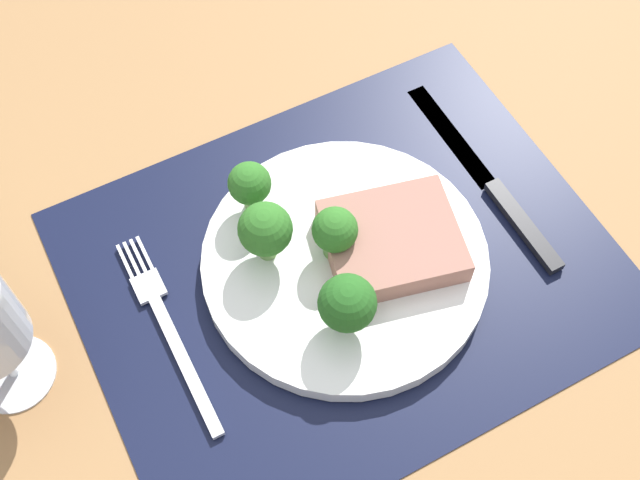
# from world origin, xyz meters

# --- Properties ---
(ground_plane) EXTENTS (1.40, 1.10, 0.03)m
(ground_plane) POSITION_xyz_m (0.00, 0.00, -0.01)
(ground_plane) COLOR #996D42
(placemat) EXTENTS (0.44, 0.35, 0.00)m
(placemat) POSITION_xyz_m (0.00, 0.00, 0.00)
(placemat) COLOR black
(placemat) RESTS_ON ground_plane
(plate) EXTENTS (0.24, 0.24, 0.02)m
(plate) POSITION_xyz_m (0.00, 0.00, 0.01)
(plate) COLOR white
(plate) RESTS_ON placemat
(steak) EXTENTS (0.13, 0.12, 0.02)m
(steak) POSITION_xyz_m (0.04, -0.01, 0.03)
(steak) COLOR #9E6B5B
(steak) RESTS_ON plate
(broccoli_center) EXTENTS (0.04, 0.04, 0.06)m
(broccoli_center) POSITION_xyz_m (-0.06, 0.03, 0.06)
(broccoli_center) COLOR #6B994C
(broccoli_center) RESTS_ON plate
(broccoli_back_left) EXTENTS (0.05, 0.05, 0.06)m
(broccoli_back_left) POSITION_xyz_m (-0.03, -0.05, 0.05)
(broccoli_back_left) COLOR #5B8942
(broccoli_back_left) RESTS_ON plate
(broccoli_near_fork) EXTENTS (0.04, 0.04, 0.05)m
(broccoli_near_fork) POSITION_xyz_m (-0.05, 0.08, 0.05)
(broccoli_near_fork) COLOR #6B994C
(broccoli_near_fork) RESTS_ON plate
(broccoli_near_steak) EXTENTS (0.04, 0.04, 0.05)m
(broccoli_near_steak) POSITION_xyz_m (-0.01, 0.01, 0.05)
(broccoli_near_steak) COLOR #5B8942
(broccoli_near_steak) RESTS_ON plate
(fork) EXTENTS (0.02, 0.19, 0.01)m
(fork) POSITION_xyz_m (-0.15, 0.01, 0.01)
(fork) COLOR silver
(fork) RESTS_ON placemat
(knife) EXTENTS (0.02, 0.23, 0.01)m
(knife) POSITION_xyz_m (0.16, 0.01, 0.01)
(knife) COLOR black
(knife) RESTS_ON placemat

